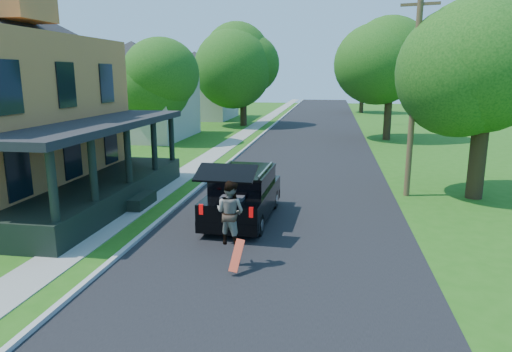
% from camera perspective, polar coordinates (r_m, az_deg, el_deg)
% --- Properties ---
extents(ground, '(140.00, 140.00, 0.00)m').
position_cam_1_polar(ground, '(10.51, 0.61, -14.40)').
color(ground, '#225911').
rests_on(ground, ground).
extents(street, '(8.00, 120.00, 0.02)m').
position_cam_1_polar(street, '(29.68, 6.55, 3.26)').
color(street, black).
rests_on(street, ground).
extents(curb, '(0.15, 120.00, 0.12)m').
position_cam_1_polar(curb, '(30.14, -1.18, 3.48)').
color(curb, '#A0A09B').
rests_on(curb, ground).
extents(sidewalk, '(1.30, 120.00, 0.03)m').
position_cam_1_polar(sidewalk, '(30.46, -4.05, 3.55)').
color(sidewalk, gray).
rests_on(sidewalk, ground).
extents(front_walk, '(6.50, 1.20, 0.03)m').
position_cam_1_polar(front_walk, '(19.36, -25.36, -2.92)').
color(front_walk, gray).
rests_on(front_walk, ground).
extents(neighbor_house_mid, '(12.78, 12.78, 8.30)m').
position_cam_1_polar(neighbor_house_mid, '(36.46, -15.05, 11.26)').
color(neighbor_house_mid, '#B7B0A2').
rests_on(neighbor_house_mid, ground).
extents(neighbor_house_far, '(12.78, 12.78, 8.30)m').
position_cam_1_polar(neighbor_house_far, '(51.47, -7.61, 11.84)').
color(neighbor_house_far, '#B7B0A2').
rests_on(neighbor_house_far, ground).
extents(black_suv, '(2.00, 4.87, 2.24)m').
position_cam_1_polar(black_suv, '(15.17, -1.64, -2.36)').
color(black_suv, black).
rests_on(black_suv, ground).
extents(skateboarder, '(0.96, 0.85, 1.62)m').
position_cam_1_polar(skateboarder, '(11.45, -3.25, -4.56)').
color(skateboarder, black).
rests_on(skateboarder, ground).
extents(skateboard, '(0.33, 0.52, 0.71)m').
position_cam_1_polar(skateboard, '(11.27, -2.42, -10.01)').
color(skateboard, red).
rests_on(skateboard, ground).
extents(tree_left_mid, '(5.36, 5.20, 7.51)m').
position_cam_1_polar(tree_left_mid, '(33.26, -11.94, 12.29)').
color(tree_left_mid, black).
rests_on(tree_left_mid, ground).
extents(tree_left_far, '(7.88, 8.02, 9.82)m').
position_cam_1_polar(tree_left_far, '(43.62, -1.65, 14.45)').
color(tree_left_far, black).
rests_on(tree_left_far, ground).
extents(tree_right_near, '(7.01, 6.58, 8.05)m').
position_cam_1_polar(tree_right_near, '(19.43, 26.80, 12.44)').
color(tree_right_near, black).
rests_on(tree_right_near, ground).
extents(tree_right_mid, '(7.97, 7.80, 8.96)m').
position_cam_1_polar(tree_right_mid, '(35.22, 16.44, 13.53)').
color(tree_right_mid, black).
rests_on(tree_right_mid, ground).
extents(tree_right_far, '(6.15, 5.93, 7.53)m').
position_cam_1_polar(tree_right_far, '(59.85, 13.17, 12.23)').
color(tree_right_far, black).
rests_on(tree_right_far, ground).
extents(utility_pole_near, '(1.40, 0.43, 7.83)m').
position_cam_1_polar(utility_pole_near, '(18.77, 19.11, 9.68)').
color(utility_pole_near, brown).
rests_on(utility_pole_near, ground).
extents(utility_pole_far, '(1.43, 0.42, 7.44)m').
position_cam_1_polar(utility_pole_far, '(46.37, 16.43, 10.95)').
color(utility_pole_far, brown).
rests_on(utility_pole_far, ground).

